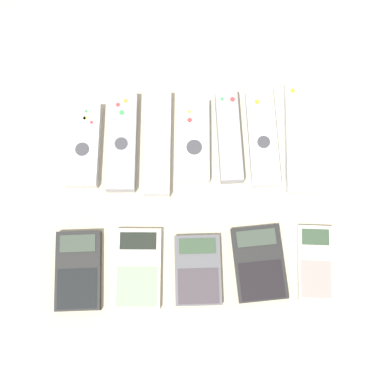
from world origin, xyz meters
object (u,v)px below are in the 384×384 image
object	(u,v)px
remote_2	(158,144)
remote_5	(262,136)
remote_6	(299,138)
calculator_0	(78,271)
calculator_3	(259,263)
calculator_4	(315,262)
remote_1	(122,142)
calculator_1	(138,268)
remote_0	(84,146)
remote_4	(229,137)
calculator_2	(198,270)
remote_3	(194,141)

from	to	relation	value
remote_2	remote_5	bearing A→B (deg)	5.03
remote_6	calculator_0	world-z (taller)	remote_6
calculator_3	calculator_4	xyz separation A→B (m)	(0.10, -0.00, 0.00)
remote_1	calculator_1	distance (m)	0.24
remote_2	calculator_1	bearing A→B (deg)	-97.52
calculator_3	remote_0	bearing A→B (deg)	140.12
remote_5	remote_6	bearing A→B (deg)	-6.67
remote_2	calculator_0	size ratio (longest dim) A/B	1.43
calculator_1	remote_1	bearing A→B (deg)	98.55
remote_2	calculator_0	bearing A→B (deg)	-119.90
remote_0	remote_4	world-z (taller)	remote_4
remote_4	calculator_0	world-z (taller)	remote_4
calculator_2	remote_2	bearing A→B (deg)	106.05
calculator_3	remote_4	bearing A→B (deg)	96.47
remote_0	remote_2	world-z (taller)	remote_2
remote_1	calculator_3	world-z (taller)	remote_1
remote_6	calculator_3	size ratio (longest dim) A/B	1.54
remote_5	calculator_4	size ratio (longest dim) A/B	1.44
remote_6	calculator_4	size ratio (longest dim) A/B	1.58
remote_1	calculator_3	distance (m)	0.34
calculator_4	remote_2	bearing A→B (deg)	144.17
remote_3	calculator_4	bearing A→B (deg)	-46.27
remote_1	calculator_2	bearing A→B (deg)	-59.02
remote_1	remote_4	xyz separation A→B (m)	(0.20, 0.00, 0.00)
remote_0	calculator_0	distance (m)	0.23
remote_1	remote_5	distance (m)	0.26
remote_6	calculator_4	xyz separation A→B (m)	(0.01, -0.23, -0.01)
remote_0	remote_2	xyz separation A→B (m)	(0.14, -0.00, 0.00)
remote_4	calculator_0	xyz separation A→B (m)	(-0.28, -0.24, -0.00)
calculator_0	calculator_4	distance (m)	0.42
calculator_1	calculator_4	world-z (taller)	calculator_1
calculator_2	calculator_4	distance (m)	0.21
calculator_0	remote_3	bearing A→B (deg)	47.58
remote_2	remote_5	distance (m)	0.20
remote_1	remote_3	xyz separation A→B (m)	(0.14, -0.00, -0.00)
calculator_3	remote_3	bearing A→B (deg)	111.19
remote_0	calculator_1	size ratio (longest dim) A/B	1.13
remote_3	calculator_4	world-z (taller)	remote_3
remote_0	remote_6	distance (m)	0.40
remote_0	remote_4	bearing A→B (deg)	4.16
remote_6	calculator_2	bearing A→B (deg)	-126.57
remote_5	calculator_2	size ratio (longest dim) A/B	1.57
remote_1	calculator_1	world-z (taller)	remote_1
calculator_4	remote_0	bearing A→B (deg)	154.82
remote_5	remote_0	bearing A→B (deg)	-179.44
remote_3	calculator_0	xyz separation A→B (m)	(-0.21, -0.24, -0.00)
remote_0	remote_2	size ratio (longest dim) A/B	0.81
remote_0	remote_6	bearing A→B (deg)	2.87
remote_3	calculator_3	bearing A→B (deg)	-62.90
calculator_1	remote_0	bearing A→B (deg)	115.15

